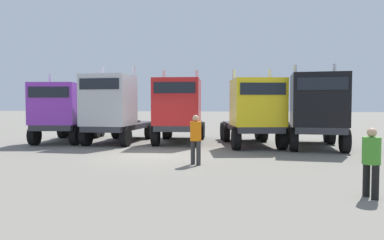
{
  "coord_description": "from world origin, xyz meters",
  "views": [
    {
      "loc": [
        4.42,
        -14.1,
        2.15
      ],
      "look_at": [
        0.58,
        4.95,
        1.31
      ],
      "focal_mm": 32.1,
      "sensor_mm": 36.0,
      "label": 1
    }
  ],
  "objects_px": {
    "semi_truck_yellow": "(254,112)",
    "visitor_in_hivis": "(196,136)",
    "semi_truck_black": "(316,110)",
    "visitor_with_camera": "(371,158)",
    "semi_truck_purple": "(63,112)",
    "semi_truck_red": "(179,110)",
    "semi_truck_silver": "(114,109)"
  },
  "relations": [
    {
      "from": "semi_truck_yellow",
      "to": "visitor_with_camera",
      "type": "bearing_deg",
      "value": 3.91
    },
    {
      "from": "visitor_with_camera",
      "to": "semi_truck_red",
      "type": "bearing_deg",
      "value": -79.65
    },
    {
      "from": "semi_truck_purple",
      "to": "semi_truck_yellow",
      "type": "relative_size",
      "value": 1.03
    },
    {
      "from": "semi_truck_silver",
      "to": "semi_truck_yellow",
      "type": "xyz_separation_m",
      "value": [
        7.62,
        0.08,
        -0.12
      ]
    },
    {
      "from": "semi_truck_purple",
      "to": "visitor_in_hivis",
      "type": "height_order",
      "value": "semi_truck_purple"
    },
    {
      "from": "semi_truck_silver",
      "to": "visitor_in_hivis",
      "type": "height_order",
      "value": "semi_truck_silver"
    },
    {
      "from": "semi_truck_silver",
      "to": "semi_truck_yellow",
      "type": "distance_m",
      "value": 7.63
    },
    {
      "from": "semi_truck_silver",
      "to": "semi_truck_yellow",
      "type": "height_order",
      "value": "semi_truck_silver"
    },
    {
      "from": "semi_truck_black",
      "to": "visitor_with_camera",
      "type": "xyz_separation_m",
      "value": [
        -0.12,
        -9.02,
        -0.97
      ]
    },
    {
      "from": "semi_truck_silver",
      "to": "semi_truck_red",
      "type": "bearing_deg",
      "value": 100.47
    },
    {
      "from": "visitor_with_camera",
      "to": "semi_truck_purple",
      "type": "bearing_deg",
      "value": -58.78
    },
    {
      "from": "semi_truck_red",
      "to": "semi_truck_yellow",
      "type": "xyz_separation_m",
      "value": [
        4.12,
        -0.64,
        -0.07
      ]
    },
    {
      "from": "semi_truck_black",
      "to": "visitor_in_hivis",
      "type": "relative_size",
      "value": 3.33
    },
    {
      "from": "visitor_with_camera",
      "to": "visitor_in_hivis",
      "type": "bearing_deg",
      "value": -61.03
    },
    {
      "from": "semi_truck_silver",
      "to": "visitor_in_hivis",
      "type": "relative_size",
      "value": 3.6
    },
    {
      "from": "semi_truck_red",
      "to": "visitor_with_camera",
      "type": "bearing_deg",
      "value": 28.29
    },
    {
      "from": "semi_truck_yellow",
      "to": "visitor_in_hivis",
      "type": "bearing_deg",
      "value": -31.72
    },
    {
      "from": "semi_truck_purple",
      "to": "semi_truck_black",
      "type": "bearing_deg",
      "value": 78.06
    },
    {
      "from": "visitor_in_hivis",
      "to": "semi_truck_purple",
      "type": "bearing_deg",
      "value": -89.81
    },
    {
      "from": "semi_truck_yellow",
      "to": "visitor_in_hivis",
      "type": "relative_size",
      "value": 3.61
    },
    {
      "from": "semi_truck_silver",
      "to": "visitor_with_camera",
      "type": "relative_size",
      "value": 3.97
    },
    {
      "from": "semi_truck_purple",
      "to": "semi_truck_silver",
      "type": "xyz_separation_m",
      "value": [
        3.11,
        0.03,
        0.17
      ]
    },
    {
      "from": "visitor_in_hivis",
      "to": "semi_truck_yellow",
      "type": "bearing_deg",
      "value": -165.55
    },
    {
      "from": "semi_truck_purple",
      "to": "semi_truck_black",
      "type": "xyz_separation_m",
      "value": [
        13.72,
        -0.18,
        0.17
      ]
    },
    {
      "from": "semi_truck_red",
      "to": "semi_truck_yellow",
      "type": "relative_size",
      "value": 0.96
    },
    {
      "from": "semi_truck_yellow",
      "to": "semi_truck_purple",
      "type": "bearing_deg",
      "value": -102.58
    },
    {
      "from": "semi_truck_black",
      "to": "visitor_in_hivis",
      "type": "height_order",
      "value": "semi_truck_black"
    },
    {
      "from": "semi_truck_yellow",
      "to": "visitor_with_camera",
      "type": "relative_size",
      "value": 3.99
    },
    {
      "from": "semi_truck_purple",
      "to": "semi_truck_silver",
      "type": "bearing_deg",
      "value": 79.3
    },
    {
      "from": "semi_truck_black",
      "to": "semi_truck_purple",
      "type": "bearing_deg",
      "value": -89.55
    },
    {
      "from": "semi_truck_yellow",
      "to": "visitor_in_hivis",
      "type": "height_order",
      "value": "semi_truck_yellow"
    },
    {
      "from": "semi_truck_yellow",
      "to": "semi_truck_black",
      "type": "bearing_deg",
      "value": 71.27
    }
  ]
}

